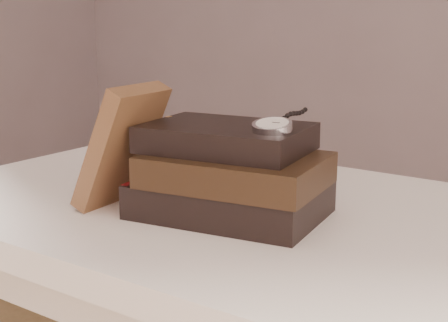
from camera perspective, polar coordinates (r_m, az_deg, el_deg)
The scene contains 5 objects.
table at distance 1.00m, azimuth 1.86°, elevation -8.88°, with size 1.00×0.60×0.75m.
book_stack at distance 0.91m, azimuth 0.59°, elevation -1.13°, with size 0.28×0.21×0.12m.
journal at distance 0.95m, azimuth -8.74°, elevation 1.25°, with size 0.03×0.11×0.18m, color #492E1C.
pocket_watch at distance 0.86m, azimuth 4.28°, elevation 3.09°, with size 0.06×0.16×0.02m.
eyeglasses at distance 1.02m, azimuth -1.85°, elevation 1.15°, with size 0.12×0.13×0.05m.
Camera 1 is at (0.51, -0.42, 1.03)m, focal length 53.59 mm.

